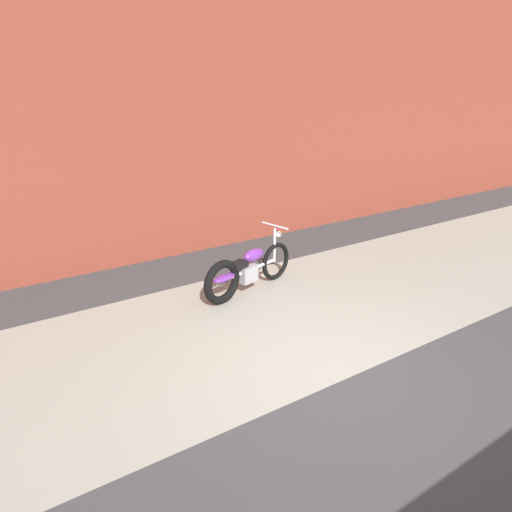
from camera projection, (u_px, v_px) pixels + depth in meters
ground_plane at (342, 381)px, 5.51m from camera, size 80.00×80.00×0.00m
sidewalk_slab at (261, 320)px, 6.88m from camera, size 36.00×3.50×0.01m
brick_building_wall at (160, 104)px, 8.55m from camera, size 36.00×0.50×5.85m
motorcycle_purple at (244, 271)px, 7.61m from camera, size 1.97×0.76×1.03m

